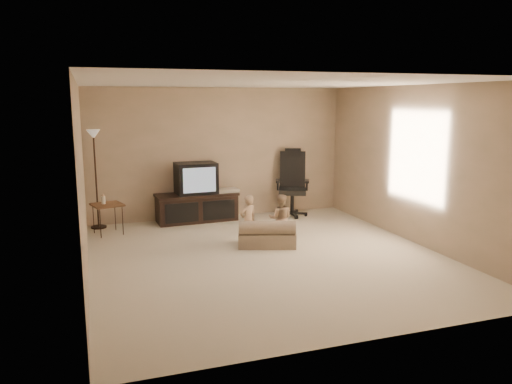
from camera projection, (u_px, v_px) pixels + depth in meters
floor at (267, 257)px, 7.32m from camera, size 5.50×5.50×0.00m
room_shell at (268, 154)px, 7.05m from camera, size 5.50×5.50×5.50m
tv_stand at (197, 197)px, 9.40m from camera, size 1.58×0.64×1.12m
office_chair at (292, 192)px, 9.87m from camera, size 0.80×0.81×1.32m
side_table at (107, 205)px, 8.47m from camera, size 0.59×0.59×0.71m
floor_lamp at (95, 157)px, 8.74m from camera, size 0.27×0.27×1.76m
child_sofa at (267, 235)px, 7.80m from camera, size 1.00×0.76×0.44m
toddler_left at (248, 221)px, 7.76m from camera, size 0.36×0.31×0.82m
toddler_right at (280, 218)px, 7.99m from camera, size 0.43×0.34×0.79m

